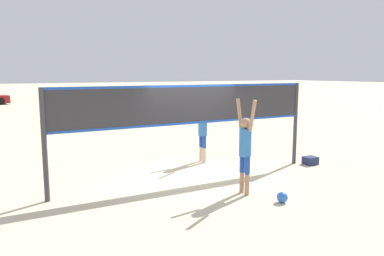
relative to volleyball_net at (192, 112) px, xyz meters
name	(u,v)px	position (x,y,z in m)	size (l,w,h in m)	color
ground_plane	(192,179)	(0.00, 0.00, -1.78)	(200.00, 200.00, 0.00)	beige
volleyball_net	(192,112)	(0.00, 0.00, 0.00)	(7.34, 0.11, 2.48)	#38383D
player_spiker	(245,145)	(0.48, -1.65, -0.62)	(0.28, 0.71, 2.20)	tan
player_blocker	(203,128)	(1.22, 1.54, -0.70)	(0.28, 0.69, 2.06)	beige
volleyball	(282,197)	(0.84, -2.54, -1.66)	(0.24, 0.24, 0.24)	blue
gear_bag	(310,160)	(3.97, -0.34, -1.66)	(0.40, 0.34, 0.24)	navy
parked_car_far	(142,94)	(9.51, 28.29, -1.18)	(4.99, 2.98, 1.33)	#4C6B4C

